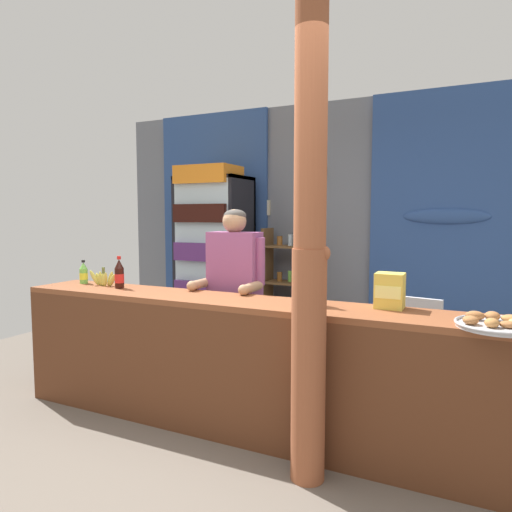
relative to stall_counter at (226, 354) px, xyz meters
name	(u,v)px	position (x,y,z in m)	size (l,w,h in m)	color
ground_plane	(276,400)	(0.08, 0.69, -0.57)	(7.52, 7.52, 0.00)	#665B51
back_wall_curtained	(334,224)	(0.05, 2.42, 0.85)	(5.61, 0.22, 2.77)	slate
stall_counter	(226,354)	(0.00, 0.00, 0.00)	(3.50, 0.48, 0.93)	brown
timber_post	(310,259)	(0.68, -0.26, 0.70)	(0.22, 0.20, 2.65)	#995133
drink_fridge	(213,249)	(-1.22, 1.87, 0.56)	(0.77, 0.64, 2.06)	black
bottle_shelf_rack	(285,286)	(-0.44, 2.14, 0.14)	(0.48, 0.28, 1.36)	brown
plastic_lawn_chair	(419,339)	(1.11, 1.26, -0.07)	(0.51, 0.51, 0.86)	silver
shopkeeper	(234,282)	(-0.23, 0.54, 0.41)	(0.53, 0.42, 1.56)	#28282D
soda_bottle_orange_soda	(312,286)	(0.56, 0.14, 0.49)	(0.10, 0.10, 0.30)	orange
soda_bottle_cola	(119,275)	(-1.05, 0.14, 0.47)	(0.07, 0.07, 0.26)	black
soda_bottle_lime_soda	(84,274)	(-1.51, 0.21, 0.45)	(0.07, 0.07, 0.20)	#75C64C
snack_box_instant_noodle	(390,291)	(1.03, 0.26, 0.47)	(0.17, 0.15, 0.22)	#EAD14C
pastry_tray	(497,324)	(1.62, -0.02, 0.38)	(0.42, 0.42, 0.07)	#BCBCC1
banana_bunch	(103,279)	(-1.26, 0.18, 0.42)	(0.28, 0.07, 0.16)	#CCC14C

